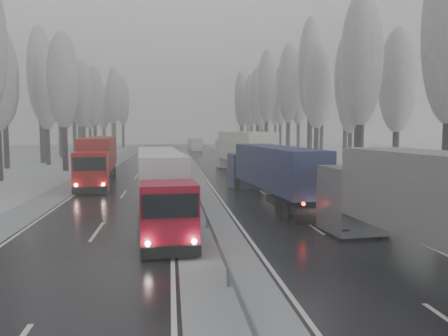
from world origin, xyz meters
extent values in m
cube|color=black|center=(5.25, 30.00, 0.01)|extent=(7.50, 200.00, 0.03)
cube|color=black|center=(-5.25, 30.00, 0.01)|extent=(7.50, 200.00, 0.03)
cube|color=#979A9E|center=(0.00, 30.00, 0.02)|extent=(3.00, 200.00, 0.04)
cube|color=#979A9E|center=(10.20, 30.00, 0.02)|extent=(2.40, 200.00, 0.04)
cube|color=#979A9E|center=(-10.20, 30.00, 0.02)|extent=(2.40, 200.00, 0.04)
cube|color=slate|center=(0.00, 30.00, 0.60)|extent=(0.06, 200.00, 0.32)
cube|color=slate|center=(0.00, 28.00, 0.30)|extent=(0.12, 0.12, 0.60)
cube|color=slate|center=(0.00, 60.00, 0.30)|extent=(0.12, 0.12, 0.60)
cylinder|color=black|center=(15.04, 15.67, 2.80)|extent=(0.68, 0.68, 5.60)
cylinder|color=black|center=(14.51, 27.03, 2.81)|extent=(0.68, 0.68, 5.62)
ellipsoid|color=gray|center=(14.51, 27.03, 10.84)|extent=(3.60, 3.60, 11.48)
cylinder|color=black|center=(20.02, 31.03, 2.47)|extent=(0.64, 0.64, 4.94)
ellipsoid|color=gray|center=(20.02, 31.03, 9.53)|extent=(3.60, 3.60, 10.09)
cylinder|color=black|center=(17.90, 35.17, 2.66)|extent=(0.66, 0.66, 5.32)
ellipsoid|color=gray|center=(17.90, 35.17, 10.27)|extent=(3.60, 3.60, 10.88)
cylinder|color=black|center=(20.12, 39.17, 3.16)|extent=(0.72, 0.72, 6.31)
ellipsoid|color=gray|center=(20.12, 39.17, 12.17)|extent=(3.60, 3.60, 12.90)
cylinder|color=black|center=(17.02, 45.60, 2.69)|extent=(0.67, 0.67, 5.38)
ellipsoid|color=gray|center=(17.02, 45.60, 10.37)|extent=(3.60, 3.60, 10.98)
cylinder|color=black|center=(23.31, 49.60, 2.30)|extent=(0.62, 0.62, 4.59)
ellipsoid|color=gray|center=(23.31, 49.60, 8.86)|extent=(3.60, 3.60, 9.39)
cylinder|color=black|center=(17.90, 51.02, 3.47)|extent=(0.76, 0.76, 6.95)
ellipsoid|color=gray|center=(17.90, 51.02, 13.40)|extent=(3.60, 3.60, 14.19)
cylinder|color=black|center=(24.81, 55.02, 3.30)|extent=(0.74, 0.74, 6.59)
ellipsoid|color=gray|center=(24.81, 55.02, 12.71)|extent=(3.60, 3.60, 13.46)
cylinder|color=black|center=(17.56, 61.27, 3.18)|extent=(0.72, 0.72, 6.37)
ellipsoid|color=gray|center=(17.56, 61.27, 12.28)|extent=(3.60, 3.60, 13.01)
cylinder|color=black|center=(24.72, 65.27, 2.99)|extent=(0.70, 0.70, 5.97)
ellipsoid|color=gray|center=(24.72, 65.27, 11.52)|extent=(3.60, 3.60, 12.20)
cylinder|color=black|center=(16.34, 71.95, 3.33)|extent=(0.74, 0.74, 6.65)
ellipsoid|color=gray|center=(16.34, 71.95, 12.83)|extent=(3.60, 3.60, 13.59)
cylinder|color=black|center=(23.71, 75.95, 3.07)|extent=(0.71, 0.71, 6.14)
ellipsoid|color=gray|center=(23.71, 75.95, 11.84)|extent=(3.60, 3.60, 12.54)
cylinder|color=black|center=(16.56, 81.70, 3.03)|extent=(0.71, 0.71, 6.05)
ellipsoid|color=gray|center=(16.56, 81.70, 11.68)|extent=(3.60, 3.60, 12.37)
cylinder|color=black|center=(22.48, 85.70, 3.15)|extent=(0.72, 0.72, 6.30)
ellipsoid|color=gray|center=(22.48, 85.70, 12.15)|extent=(3.60, 3.60, 12.87)
cylinder|color=black|center=(16.63, 89.21, 2.94)|extent=(0.70, 0.70, 5.88)
ellipsoid|color=gray|center=(16.63, 89.21, 11.33)|extent=(3.60, 3.60, 12.00)
cylinder|color=black|center=(19.77, 93.21, 2.43)|extent=(0.64, 0.64, 4.86)
ellipsoid|color=gray|center=(19.77, 93.21, 9.37)|extent=(3.60, 3.60, 9.92)
cylinder|color=black|center=(15.73, 96.32, 2.99)|extent=(0.70, 0.70, 5.98)
ellipsoid|color=gray|center=(15.73, 96.32, 11.53)|extent=(3.60, 3.60, 12.21)
cylinder|color=black|center=(24.94, 100.32, 3.09)|extent=(0.71, 0.71, 6.19)
ellipsoid|color=gray|center=(24.94, 100.32, 11.93)|extent=(3.60, 3.60, 12.64)
cylinder|color=black|center=(17.04, 106.16, 3.43)|extent=(0.75, 0.75, 6.86)
ellipsoid|color=gray|center=(17.04, 106.16, 13.22)|extent=(3.60, 3.60, 14.01)
cylinder|color=black|center=(24.02, 110.16, 2.77)|extent=(0.68, 0.68, 5.55)
ellipsoid|color=gray|center=(24.02, 110.16, 10.70)|extent=(3.60, 3.60, 11.33)
cylinder|color=black|center=(18.73, 116.73, 3.05)|extent=(0.71, 0.71, 6.09)
ellipsoid|color=gray|center=(18.73, 116.73, 11.75)|extent=(3.60, 3.60, 12.45)
cylinder|color=black|center=(21.55, 120.73, 2.74)|extent=(0.67, 0.67, 5.49)
ellipsoid|color=gray|center=(21.55, 120.73, 10.58)|extent=(3.60, 3.60, 11.21)
cylinder|color=black|center=(-13.94, 43.73, 2.72)|extent=(0.67, 0.67, 5.44)
ellipsoid|color=gray|center=(-13.94, 43.73, 10.49)|extent=(3.60, 3.60, 11.11)
cylinder|color=black|center=(-21.85, 47.73, 2.86)|extent=(0.69, 0.69, 5.72)
ellipsoid|color=gray|center=(-21.85, 47.73, 11.04)|extent=(3.60, 3.60, 11.69)
cylinder|color=black|center=(-18.26, 52.71, 2.61)|extent=(0.66, 0.66, 5.23)
ellipsoid|color=gray|center=(-18.26, 52.71, 10.08)|extent=(3.60, 3.60, 10.68)
cylinder|color=black|center=(-20.05, 56.71, 3.30)|extent=(0.74, 0.74, 6.60)
ellipsoid|color=gray|center=(-20.05, 56.71, 12.74)|extent=(3.60, 3.60, 13.49)
cylinder|color=black|center=(-18.16, 62.35, 2.58)|extent=(0.65, 0.65, 5.16)
ellipsoid|color=gray|center=(-18.16, 62.35, 9.95)|extent=(3.60, 3.60, 10.54)
cylinder|color=black|center=(-19.54, 66.35, 2.90)|extent=(0.69, 0.69, 5.79)
ellipsoid|color=gray|center=(-19.54, 66.35, 11.18)|extent=(3.60, 3.60, 11.84)
cylinder|color=black|center=(-16.58, 69.11, 2.82)|extent=(0.68, 0.68, 5.64)
ellipsoid|color=gray|center=(-16.58, 69.11, 10.89)|extent=(3.60, 3.60, 11.53)
cylinder|color=black|center=(-21.42, 73.11, 3.28)|extent=(0.73, 0.73, 6.56)
ellipsoid|color=gray|center=(-21.42, 73.11, 12.65)|extent=(3.60, 3.60, 13.40)
cylinder|color=black|center=(-16.33, 79.19, 2.90)|extent=(0.69, 0.69, 5.79)
ellipsoid|color=gray|center=(-16.33, 79.19, 11.17)|extent=(3.60, 3.60, 11.84)
cylinder|color=black|center=(-21.09, 83.19, 3.32)|extent=(0.74, 0.74, 6.65)
ellipsoid|color=gray|center=(-21.09, 83.19, 12.82)|extent=(3.60, 3.60, 13.58)
cylinder|color=black|center=(-18.93, 88.54, 2.56)|extent=(0.65, 0.65, 5.12)
ellipsoid|color=gray|center=(-18.93, 88.54, 9.88)|extent=(3.60, 3.60, 10.46)
cylinder|color=black|center=(-21.82, 92.54, 2.92)|extent=(0.69, 0.69, 5.84)
ellipsoid|color=gray|center=(-21.82, 92.54, 11.26)|extent=(3.60, 3.60, 11.92)
cylinder|color=black|center=(-15.07, 99.33, 3.34)|extent=(0.74, 0.74, 6.67)
ellipsoid|color=gray|center=(-15.07, 99.33, 12.87)|extent=(3.60, 3.60, 13.63)
cylinder|color=black|center=(-24.20, 103.33, 3.15)|extent=(0.72, 0.72, 6.31)
ellipsoid|color=gray|center=(-24.20, 103.33, 12.16)|extent=(3.60, 3.60, 12.88)
cylinder|color=black|center=(-14.05, 108.72, 3.14)|extent=(0.72, 0.72, 6.29)
ellipsoid|color=gray|center=(-14.05, 108.72, 12.12)|extent=(3.60, 3.60, 12.84)
cylinder|color=black|center=(-19.66, 112.72, 2.43)|extent=(0.64, 0.64, 4.86)
ellipsoid|color=gray|center=(-19.66, 112.72, 9.36)|extent=(3.60, 3.60, 9.92)
cylinder|color=black|center=(-17.56, 115.31, 3.31)|extent=(0.74, 0.74, 6.63)
ellipsoid|color=gray|center=(-17.56, 115.31, 12.78)|extent=(3.60, 3.60, 13.54)
cylinder|color=black|center=(-20.33, 119.31, 2.89)|extent=(0.69, 0.69, 5.79)
ellipsoid|color=gray|center=(-20.33, 119.31, 11.16)|extent=(3.60, 3.60, 11.82)
cube|color=#56575C|center=(6.66, 10.12, 1.65)|extent=(2.74, 2.83, 3.00)
cube|color=black|center=(6.54, 11.37, 2.35)|extent=(2.30, 0.32, 1.00)
cube|color=black|center=(6.53, 11.47, 0.45)|extent=(2.51, 0.39, 0.50)
cylinder|color=black|center=(5.69, 9.23, 0.52)|extent=(0.45, 1.07, 1.04)
cylinder|color=black|center=(7.78, 9.43, 0.52)|extent=(0.45, 1.07, 1.04)
sphere|color=white|center=(5.58, 11.41, 0.85)|extent=(0.22, 0.22, 0.22)
sphere|color=white|center=(7.47, 11.59, 0.85)|extent=(0.22, 0.22, 0.22)
cube|color=#1A2043|center=(4.26, 25.34, 1.51)|extent=(2.51, 2.59, 2.75)
cube|color=black|center=(4.16, 26.48, 2.16)|extent=(2.11, 0.29, 0.92)
cube|color=black|center=(4.15, 26.57, 0.41)|extent=(2.30, 0.35, 0.46)
cube|color=#161D3E|center=(4.94, 18.21, 2.48)|extent=(3.45, 12.09, 2.57)
cube|color=black|center=(5.50, 12.23, 0.50)|extent=(2.11, 0.31, 0.41)
cube|color=black|center=(5.24, 14.93, 0.69)|extent=(2.48, 5.21, 0.41)
cube|color=black|center=(5.45, 12.74, 0.32)|extent=(2.11, 0.25, 0.55)
cylinder|color=black|center=(3.37, 24.52, 0.48)|extent=(0.41, 0.98, 0.95)
cylinder|color=black|center=(5.29, 24.70, 0.48)|extent=(0.41, 0.98, 0.95)
cylinder|color=black|center=(4.32, 14.47, 0.48)|extent=(0.41, 0.98, 0.95)
cylinder|color=black|center=(6.24, 14.65, 0.48)|extent=(0.41, 0.98, 0.95)
cylinder|color=black|center=(4.43, 13.28, 0.48)|extent=(0.41, 0.98, 0.95)
cylinder|color=black|center=(6.35, 13.47, 0.48)|extent=(0.41, 0.98, 0.95)
sphere|color=#FF0C05|center=(4.64, 12.09, 1.24)|extent=(0.18, 0.18, 0.18)
sphere|color=#FF0C05|center=(6.37, 12.25, 1.24)|extent=(0.18, 0.18, 0.18)
sphere|color=white|center=(3.28, 26.51, 0.78)|extent=(0.20, 0.20, 0.20)
sphere|color=white|center=(5.01, 26.68, 0.78)|extent=(0.20, 0.20, 0.20)
cube|color=beige|center=(5.36, 45.28, 1.84)|extent=(3.01, 3.12, 3.35)
cube|color=black|center=(5.25, 46.67, 2.62)|extent=(2.57, 0.32, 1.12)
cube|color=black|center=(5.24, 46.78, 0.50)|extent=(2.79, 0.39, 0.56)
cube|color=beige|center=(6.07, 36.61, 3.01)|extent=(4.01, 14.68, 3.12)
cube|color=black|center=(6.66, 29.33, 0.61)|extent=(2.57, 0.34, 0.50)
cube|color=black|center=(6.40, 32.61, 0.84)|extent=(2.94, 6.31, 0.50)
cube|color=black|center=(6.61, 29.94, 0.39)|extent=(2.56, 0.27, 0.67)
cylinder|color=black|center=(4.27, 44.29, 0.58)|extent=(0.48, 1.19, 1.16)
cylinder|color=black|center=(6.60, 44.48, 0.58)|extent=(0.48, 1.19, 1.16)
cylinder|color=black|center=(5.27, 32.07, 0.58)|extent=(0.48, 1.19, 1.16)
cylinder|color=black|center=(7.60, 32.26, 0.58)|extent=(0.48, 1.19, 1.16)
cylinder|color=black|center=(5.38, 30.62, 0.58)|extent=(0.48, 1.19, 1.16)
cylinder|color=black|center=(7.72, 30.81, 0.58)|extent=(0.48, 1.19, 1.16)
sphere|color=#FF0C05|center=(5.61, 29.16, 1.51)|extent=(0.22, 0.22, 0.22)
sphere|color=#FF0C05|center=(7.73, 29.34, 1.51)|extent=(0.22, 0.22, 0.22)
sphere|color=white|center=(4.18, 46.72, 0.95)|extent=(0.25, 0.25, 0.25)
sphere|color=white|center=(6.30, 46.90, 0.95)|extent=(0.25, 0.25, 0.25)
cube|color=silver|center=(3.63, 84.97, 1.52)|extent=(2.75, 6.21, 2.63)
cube|color=slate|center=(3.37, 88.60, 1.26)|extent=(2.45, 1.98, 2.32)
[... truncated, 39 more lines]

